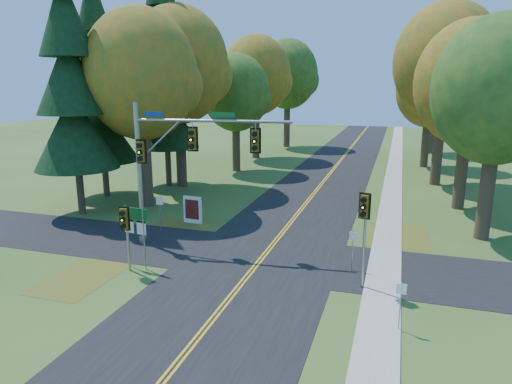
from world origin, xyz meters
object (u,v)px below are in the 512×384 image
(east_signal_pole, at_px, (364,217))
(route_sign_cluster, at_px, (135,225))
(traffic_mast, at_px, (175,156))
(info_kiosk, at_px, (193,210))

(east_signal_pole, bearing_deg, route_sign_cluster, -163.68)
(traffic_mast, bearing_deg, info_kiosk, 97.96)
(route_sign_cluster, relative_size, info_kiosk, 1.77)
(traffic_mast, xyz_separation_m, east_signal_pole, (10.31, -2.62, -1.74))
(east_signal_pole, relative_size, info_kiosk, 2.48)
(traffic_mast, distance_m, east_signal_pole, 10.78)
(traffic_mast, distance_m, route_sign_cluster, 4.52)
(route_sign_cluster, bearing_deg, info_kiosk, 101.23)
(info_kiosk, bearing_deg, east_signal_pole, -25.04)
(traffic_mast, xyz_separation_m, route_sign_cluster, (-0.53, -3.45, -2.88))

